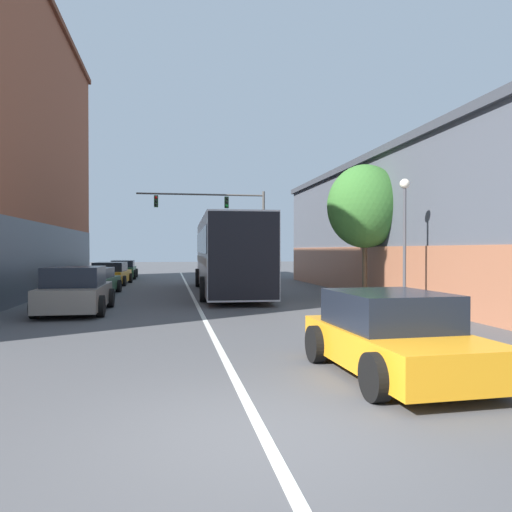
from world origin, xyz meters
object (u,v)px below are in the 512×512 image
object	(u,v)px
bus	(228,252)
hatchback_foreground	(393,336)
parked_car_left_far	(91,282)
street_lamp	(405,235)
traffic_signal_gantry	(225,214)
street_tree_near	(365,206)
parked_car_left_mid	(76,291)
parked_car_left_distant	(111,274)
parked_car_left_near	(123,270)

from	to	relation	value
bus	hatchback_foreground	world-z (taller)	bus
parked_car_left_far	street_lamp	distance (m)	13.98
traffic_signal_gantry	street_tree_near	bearing A→B (deg)	-75.45
bus	hatchback_foreground	size ratio (longest dim) A/B	3.32
parked_car_left_mid	parked_car_left_distant	xyz separation A→B (m)	(-0.38, 13.30, -0.08)
parked_car_left_distant	traffic_signal_gantry	size ratio (longest dim) A/B	0.53
hatchback_foreground	traffic_signal_gantry	distance (m)	27.37
bus	parked_car_left_near	xyz separation A→B (m)	(-5.96, 12.89, -1.30)
street_tree_near	bus	bearing A→B (deg)	140.58
parked_car_left_mid	parked_car_left_distant	world-z (taller)	parked_car_left_mid
street_lamp	street_tree_near	distance (m)	4.72
parked_car_left_near	parked_car_left_far	bearing A→B (deg)	177.97
street_tree_near	street_lamp	bearing A→B (deg)	-96.37
parked_car_left_mid	traffic_signal_gantry	bearing A→B (deg)	-21.20
bus	parked_car_left_mid	bearing A→B (deg)	140.82
parked_car_left_mid	parked_car_left_distant	bearing A→B (deg)	1.53
parked_car_left_near	street_lamp	size ratio (longest dim) A/B	1.01
traffic_signal_gantry	parked_car_left_distant	bearing A→B (deg)	-148.16
parked_car_left_far	traffic_signal_gantry	distance (m)	14.01
parked_car_left_distant	traffic_signal_gantry	bearing A→B (deg)	-55.38
parked_car_left_near	traffic_signal_gantry	bearing A→B (deg)	-104.43
parked_car_left_near	street_tree_near	world-z (taller)	street_tree_near
street_tree_near	parked_car_left_near	bearing A→B (deg)	122.95
parked_car_left_near	parked_car_left_mid	distance (m)	19.50
parked_car_left_near	street_tree_near	bearing A→B (deg)	-147.94
parked_car_left_far	street_tree_near	world-z (taller)	street_tree_near
bus	hatchback_foreground	bearing A→B (deg)	-175.27
bus	hatchback_foreground	xyz separation A→B (m)	(0.82, -15.91, -1.29)
bus	street_lamp	xyz separation A→B (m)	(4.61, -8.71, 0.57)
parked_car_left_distant	parked_car_left_far	bearing A→B (deg)	-178.06
hatchback_foreground	parked_car_left_mid	size ratio (longest dim) A/B	0.92
parked_car_left_distant	street_lamp	distance (m)	18.86
parked_car_left_mid	bus	bearing A→B (deg)	-41.06
parked_car_left_mid	parked_car_left_far	distance (m)	6.55
street_lamp	street_tree_near	world-z (taller)	street_tree_near
parked_car_left_far	street_lamp	size ratio (longest dim) A/B	1.01
hatchback_foreground	street_tree_near	xyz separation A→B (m)	(4.29, 11.71, 3.17)
parked_car_left_distant	parked_car_left_near	bearing A→B (deg)	1.31
bus	parked_car_left_far	world-z (taller)	bus
parked_car_left_mid	parked_car_left_distant	distance (m)	13.30
hatchback_foreground	parked_car_left_near	world-z (taller)	hatchback_foreground
bus	parked_car_left_distant	world-z (taller)	bus
parked_car_left_far	street_tree_near	size ratio (longest dim) A/B	0.79
bus	traffic_signal_gantry	size ratio (longest dim) A/B	1.47
parked_car_left_distant	street_tree_near	xyz separation A→B (m)	(11.24, -10.89, 3.18)
bus	traffic_signal_gantry	distance (m)	11.53
parked_car_left_near	parked_car_left_mid	world-z (taller)	parked_car_left_mid
street_tree_near	hatchback_foreground	bearing A→B (deg)	-110.13
parked_car_left_mid	parked_car_left_near	bearing A→B (deg)	0.54
street_tree_near	parked_car_left_distant	bearing A→B (deg)	135.91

